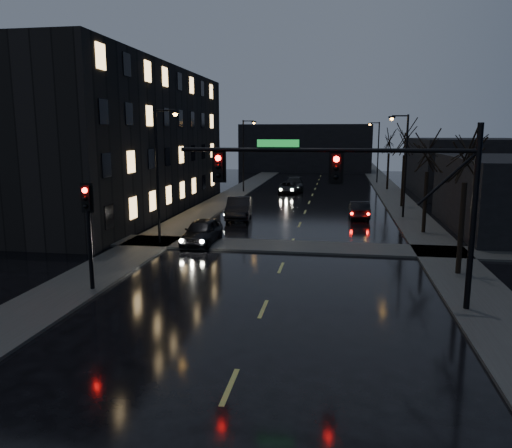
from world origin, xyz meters
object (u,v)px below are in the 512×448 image
at_px(oncoming_car_b, 239,208).
at_px(oncoming_car_d, 294,184).
at_px(oncoming_car_a, 202,232).
at_px(lead_car, 359,210).
at_px(oncoming_car_c, 288,187).

relative_size(oncoming_car_b, oncoming_car_d, 0.96).
xyz_separation_m(oncoming_car_a, lead_car, (9.70, 10.98, -0.08)).
height_order(oncoming_car_d, lead_car, oncoming_car_d).
bearing_deg(oncoming_car_d, oncoming_car_c, -102.19).
distance_m(oncoming_car_c, lead_car, 16.97).
distance_m(oncoming_car_d, lead_car, 19.44).
bearing_deg(oncoming_car_a, oncoming_car_d, 85.24).
bearing_deg(oncoming_car_d, oncoming_car_b, -101.33).
xyz_separation_m(oncoming_car_a, oncoming_car_d, (3.01, 29.23, 0.01)).
bearing_deg(lead_car, oncoming_car_d, -72.35).
bearing_deg(oncoming_car_b, oncoming_car_a, -99.28).
relative_size(oncoming_car_b, lead_car, 1.24).
height_order(oncoming_car_a, lead_car, oncoming_car_a).
relative_size(oncoming_car_a, oncoming_car_b, 0.87).
bearing_deg(oncoming_car_b, lead_car, 4.30).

